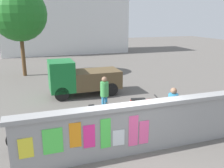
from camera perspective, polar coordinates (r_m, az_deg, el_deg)
name	(u,v)px	position (r m, az deg, el deg)	size (l,w,h in m)	color
ground	(80,85)	(14.79, -7.54, -0.13)	(60.00, 60.00, 0.00)	#605B56
poster_wall	(133,128)	(7.28, 4.93, -10.19)	(6.99, 0.42, 1.56)	gray
auto_rickshaw_truck	(81,78)	(12.62, -7.24, 1.37)	(3.60, 1.51, 1.85)	black
motorcycle	(142,107)	(9.89, 7.00, -5.28)	(1.88, 0.64, 0.87)	black
bicycle_near	(96,120)	(8.91, -3.83, -8.31)	(1.71, 0.44, 0.95)	black
bicycle_far	(35,136)	(8.09, -17.56, -11.63)	(1.71, 0.44, 0.95)	black
person_walking	(173,105)	(8.74, 14.00, -4.85)	(0.43, 0.43, 1.62)	#3F994C
person_bystander	(104,92)	(9.97, -1.78, -1.82)	(0.46, 0.46, 1.62)	#338CBF
tree_roadside	(19,14)	(17.52, -20.91, 15.09)	(3.58, 3.58, 5.92)	brown
building_background	(65,20)	(28.14, -10.93, 14.51)	(13.59, 4.73, 7.14)	silver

